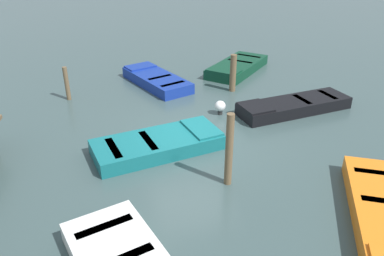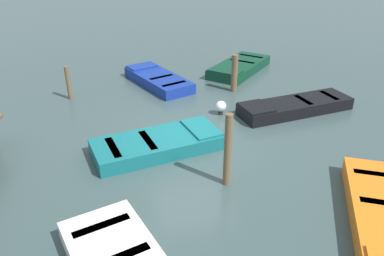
{
  "view_description": "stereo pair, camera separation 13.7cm",
  "coord_description": "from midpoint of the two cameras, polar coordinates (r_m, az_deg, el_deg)",
  "views": [
    {
      "loc": [
        -9.58,
        2.26,
        5.31
      ],
      "look_at": [
        0.0,
        0.0,
        0.35
      ],
      "focal_mm": 35.46,
      "sensor_mm": 36.0,
      "label": 1
    },
    {
      "loc": [
        -9.61,
        2.12,
        5.31
      ],
      "look_at": [
        0.0,
        0.0,
        0.35
      ],
      "focal_mm": 35.46,
      "sensor_mm": 36.0,
      "label": 2
    }
  ],
  "objects": [
    {
      "name": "mooring_piling_far_left",
      "position": [
        14.45,
        -18.58,
        6.35
      ],
      "size": [
        0.16,
        0.16,
        1.23
      ],
      "primitive_type": "cylinder",
      "color": "brown",
      "rests_on": "ground_plane"
    },
    {
      "name": "ground_plane",
      "position": [
        11.18,
        -0.35,
        -1.6
      ],
      "size": [
        80.0,
        80.0,
        0.0
      ],
      "primitive_type": "plane",
      "color": "#384C4C"
    },
    {
      "name": "rowboat_dark_green",
      "position": [
        17.01,
        6.57,
        9.14
      ],
      "size": [
        3.59,
        3.53,
        0.46
      ],
      "rotation": [
        0.0,
        0.0,
        2.38
      ],
      "color": "#0C3823",
      "rests_on": "ground_plane"
    },
    {
      "name": "mooring_piling_near_right",
      "position": [
        14.57,
        5.91,
        8.21
      ],
      "size": [
        0.24,
        0.24,
        1.43
      ],
      "primitive_type": "cylinder",
      "color": "brown",
      "rests_on": "ground_plane"
    },
    {
      "name": "mooring_piling_mid_right",
      "position": [
        8.79,
        5.16,
        -3.33
      ],
      "size": [
        0.18,
        0.18,
        1.84
      ],
      "primitive_type": "cylinder",
      "color": "brown",
      "rests_on": "ground_plane"
    },
    {
      "name": "rowboat_teal",
      "position": [
        10.51,
        -5.43,
        -2.38
      ],
      "size": [
        2.18,
        3.72,
        0.46
      ],
      "rotation": [
        0.0,
        0.0,
        4.93
      ],
      "color": "#14666B",
      "rests_on": "ground_plane"
    },
    {
      "name": "rowboat_black",
      "position": [
        13.28,
        14.72,
        3.27
      ],
      "size": [
        1.79,
        4.09,
        0.46
      ],
      "rotation": [
        0.0,
        0.0,
        1.74
      ],
      "color": "black",
      "rests_on": "ground_plane"
    },
    {
      "name": "marker_buoy",
      "position": [
        12.65,
        3.96,
        3.26
      ],
      "size": [
        0.36,
        0.36,
        0.48
      ],
      "color": "#262626",
      "rests_on": "ground_plane"
    },
    {
      "name": "rowboat_blue",
      "position": [
        15.39,
        -5.67,
        7.28
      ],
      "size": [
        3.65,
        2.51,
        0.46
      ],
      "rotation": [
        0.0,
        0.0,
        0.39
      ],
      "color": "navy",
      "rests_on": "ground_plane"
    }
  ]
}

